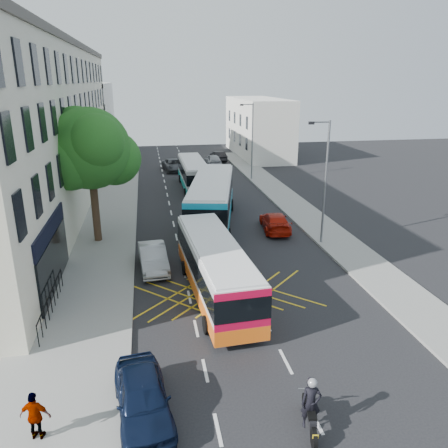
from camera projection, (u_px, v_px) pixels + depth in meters
name	position (u px, v px, depth m)	size (l,w,h in m)	color
ground	(286.00, 361.00, 17.15)	(120.00, 120.00, 0.00)	black
pavement_left	(99.00, 241.00, 29.73)	(5.00, 70.00, 0.15)	gray
pavement_right	(321.00, 228.00, 32.39)	(3.00, 70.00, 0.15)	gray
terrace_main	(33.00, 128.00, 35.57)	(8.30, 45.00, 13.50)	beige
terrace_far	(83.00, 119.00, 64.63)	(8.00, 20.00, 10.00)	silver
building_right	(258.00, 127.00, 62.56)	(6.00, 18.00, 8.00)	silver
street_tree	(89.00, 150.00, 27.73)	(6.30, 5.70, 8.80)	#382619
lamp_near	(324.00, 177.00, 27.94)	(1.45, 0.15, 8.00)	slate
lamp_far	(251.00, 138.00, 46.62)	(1.45, 0.15, 8.00)	slate
railings	(51.00, 302.00, 20.26)	(0.08, 5.60, 1.14)	black
bus_near	(215.00, 268.00, 21.96)	(3.01, 10.31, 2.86)	silver
bus_mid	(212.00, 200.00, 33.04)	(5.46, 12.64, 3.47)	silver
bus_far	(194.00, 174.00, 44.00)	(2.55, 10.08, 2.83)	silver
motorbike	(311.00, 405.00, 13.58)	(0.76, 2.13, 1.91)	black
parked_car_blue	(143.00, 397.00, 14.18)	(1.69, 4.21, 1.44)	black
parked_car_silver	(153.00, 258.00, 25.33)	(1.49, 4.28, 1.41)	#A1A4A8
red_hatchback	(275.00, 222.00, 31.85)	(1.84, 4.54, 1.32)	#AD1607
distant_car_grey	(174.00, 165.00, 52.69)	(2.26, 4.90, 1.36)	#3F4147
distant_car_silver	(213.00, 160.00, 56.11)	(1.66, 4.13, 1.41)	#A1A2A8
distant_car_dark	(218.00, 156.00, 58.82)	(1.43, 4.09, 1.35)	black
pedestrian_far	(35.00, 416.00, 13.07)	(0.95, 0.40, 1.62)	gray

